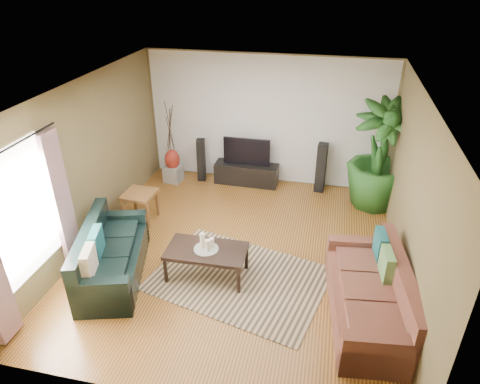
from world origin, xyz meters
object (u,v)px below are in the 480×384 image
(speaker_left, at_px, (201,160))
(speaker_right, at_px, (321,168))
(tv_stand, at_px, (246,174))
(side_table, at_px, (141,207))
(sofa_left, at_px, (112,252))
(vase, at_px, (172,159))
(coffee_table, at_px, (207,262))
(potted_plant, at_px, (380,156))
(television, at_px, (247,152))
(pedestal, at_px, (173,173))
(sofa_right, at_px, (369,291))

(speaker_left, relative_size, speaker_right, 0.89)
(tv_stand, bearing_deg, side_table, -129.13)
(speaker_left, xyz_separation_m, speaker_right, (2.54, 0.05, 0.06))
(sofa_left, relative_size, vase, 4.16)
(speaker_left, distance_m, side_table, 1.93)
(tv_stand, relative_size, vase, 3.00)
(coffee_table, height_order, speaker_left, speaker_left)
(tv_stand, bearing_deg, coffee_table, -88.18)
(side_table, bearing_deg, tv_stand, 49.65)
(potted_plant, bearing_deg, side_table, -159.96)
(speaker_right, bearing_deg, potted_plant, -11.01)
(television, relative_size, pedestal, 2.81)
(sofa_left, distance_m, coffee_table, 1.42)
(speaker_left, distance_m, pedestal, 0.68)
(potted_plant, height_order, vase, potted_plant)
(tv_stand, relative_size, speaker_left, 1.43)
(tv_stand, distance_m, potted_plant, 2.76)
(tv_stand, distance_m, side_table, 2.46)
(television, xyz_separation_m, vase, (-1.57, -0.23, -0.23))
(coffee_table, height_order, pedestal, coffee_table)
(tv_stand, distance_m, speaker_right, 1.58)
(sofa_left, bearing_deg, speaker_right, -56.13)
(television, xyz_separation_m, speaker_right, (1.55, 0.00, -0.21))
(sofa_left, height_order, speaker_left, speaker_left)
(sofa_right, relative_size, speaker_left, 2.21)
(speaker_right, height_order, pedestal, speaker_right)
(sofa_right, height_order, speaker_right, speaker_right)
(coffee_table, bearing_deg, sofa_right, -9.38)
(vase, relative_size, side_table, 0.78)
(sofa_right, distance_m, side_table, 4.28)
(vase, distance_m, side_table, 1.65)
(tv_stand, distance_m, pedestal, 1.59)
(tv_stand, xyz_separation_m, potted_plant, (2.61, -0.34, 0.82))
(television, bearing_deg, sofa_right, -55.79)
(coffee_table, xyz_separation_m, speaker_right, (1.52, 3.13, 0.28))
(potted_plant, bearing_deg, tv_stand, 172.60)
(sofa_right, bearing_deg, sofa_left, -97.56)
(potted_plant, bearing_deg, speaker_right, 162.25)
(television, bearing_deg, vase, -171.54)
(coffee_table, xyz_separation_m, side_table, (-1.62, 1.26, 0.04))
(sofa_right, bearing_deg, speaker_left, -142.37)
(sofa_left, relative_size, side_table, 3.25)
(sofa_left, relative_size, potted_plant, 0.89)
(television, bearing_deg, pedestal, -171.54)
(pedestal, relative_size, vase, 0.78)
(coffee_table, bearing_deg, sofa_left, -168.92)
(pedestal, bearing_deg, side_table, -90.62)
(tv_stand, height_order, side_table, side_table)
(potted_plant, xyz_separation_m, pedestal, (-4.19, 0.11, -0.87))
(potted_plant, distance_m, side_table, 4.54)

